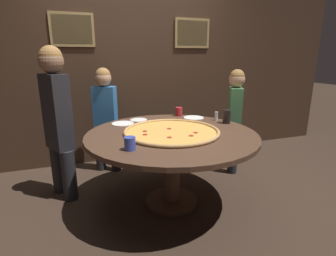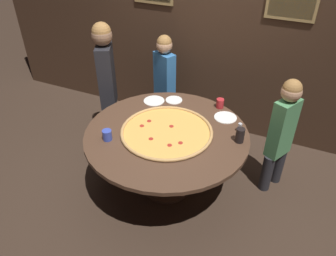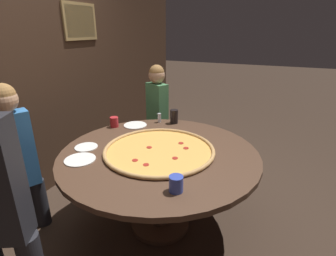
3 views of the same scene
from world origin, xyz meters
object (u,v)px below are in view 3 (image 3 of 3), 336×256
Objects in this scene: white_plate_beside_cup at (135,125)px; condiment_shaker at (159,118)px; dining_table at (159,165)px; diner_centre_back at (157,111)px; giant_pizza at (159,150)px; diner_far_left at (16,154)px; white_plate_right_side at (80,160)px; drink_cup_near_right at (174,116)px; drink_cup_by_shaker at (176,184)px; drink_cup_centre_back at (114,122)px; white_plate_left_side at (86,147)px.

white_plate_beside_cup is 0.27m from condiment_shaker.
white_plate_beside_cup reaches higher than dining_table.
diner_centre_back is at bearing 26.75° from dining_table.
giant_pizza is 0.69× the size of diner_far_left.
giant_pizza reaches higher than white_plate_right_side.
drink_cup_near_right is 0.16m from condiment_shaker.
dining_table is 0.73m from drink_cup_near_right.
white_plate_right_side is (0.08, 0.82, -0.05)m from drink_cup_by_shaker.
drink_cup_by_shaker is at bearing -149.95° from condiment_shaker.
giant_pizza is at bearing -116.64° from drink_cup_centre_back.
diner_centre_back is (1.40, 0.03, -0.01)m from white_plate_right_side.
condiment_shaker is at bearing -43.66° from white_plate_beside_cup.
diner_centre_back is at bearing 29.03° from condiment_shaker.
drink_cup_by_shaker is at bearing -106.82° from white_plate_left_side.
dining_table is 15.65× the size of drink_cup_by_shaker.
drink_cup_by_shaker is at bearing -33.45° from diner_centre_back.
white_plate_left_side is (-0.51, -0.07, -0.05)m from drink_cup_centre_back.
drink_cup_by_shaker is 0.54× the size of white_plate_left_side.
white_plate_right_side is 0.99× the size of white_plate_beside_cup.
giant_pizza is 0.70× the size of diner_centre_back.
dining_table is 1.15m from diner_far_left.
white_plate_beside_cup is at bearing -60.64° from diner_centre_back.
giant_pizza is 1.15m from diner_centre_back.
diner_centre_back reaches higher than drink_cup_near_right.
drink_cup_near_right is at bearing 12.68° from giant_pizza.
drink_cup_centre_back is 0.08× the size of diner_centre_back.
white_plate_beside_cup is (0.45, 0.49, 0.13)m from dining_table.
white_plate_beside_cup is 0.64m from white_plate_left_side.
drink_cup_centre_back is 0.52m from white_plate_left_side.
diner_centre_back reaches higher than white_plate_right_side.
condiment_shaker is at bearing 25.36° from dining_table.
drink_cup_by_shaker is 1.28m from condiment_shaker.
diner_far_left reaches higher than condiment_shaker.
dining_table is 0.63m from white_plate_right_side.
white_plate_beside_cup is (0.12, -0.17, -0.05)m from drink_cup_centre_back.
dining_table is 0.14m from giant_pizza.
giant_pizza reaches higher than white_plate_left_side.
white_plate_left_side is at bearing 152.46° from diner_far_left.
white_plate_beside_cup is 0.18× the size of diner_centre_back.
drink_cup_near_right is 0.11× the size of diner_centre_back.
white_plate_left_side is at bearing 28.55° from white_plate_right_side.
condiment_shaker is (0.82, -0.29, 0.05)m from white_plate_left_side.
condiment_shaker is at bearing -34.21° from diner_centre_back.
drink_cup_by_shaker reaches higher than dining_table.
drink_cup_centre_back is 0.54× the size of white_plate_left_side.
white_plate_right_side is at bearing 127.78° from giant_pizza.
diner_centre_back is (0.34, 0.36, -0.08)m from drink_cup_near_right.
white_plate_right_side is 2.41× the size of condiment_shaker.
diner_centre_back is (1.20, -0.08, -0.01)m from white_plate_left_side.
white_plate_right_side is at bearing -166.07° from drink_cup_centre_back.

